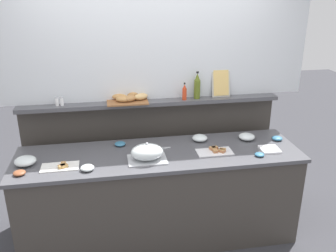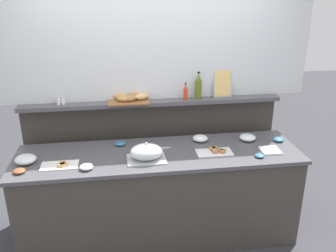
{
  "view_description": "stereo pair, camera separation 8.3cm",
  "coord_description": "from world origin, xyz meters",
  "px_view_note": "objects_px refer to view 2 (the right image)",
  "views": [
    {
      "loc": [
        -0.45,
        -3.01,
        2.37
      ],
      "look_at": [
        0.1,
        0.1,
        1.13
      ],
      "focal_mm": 39.27,
      "sensor_mm": 36.0,
      "label": 1
    },
    {
      "loc": [
        -0.36,
        -3.02,
        2.37
      ],
      "look_at": [
        0.1,
        0.1,
        1.13
      ],
      "focal_mm": 39.27,
      "sensor_mm": 36.0,
      "label": 2
    }
  ],
  "objects_px": {
    "glass_bowl_medium": "(26,160)",
    "serving_tongs": "(161,148)",
    "pepper_shaker": "(63,100)",
    "bread_basket": "(130,98)",
    "glass_bowl_extra": "(200,138)",
    "napkin_stack": "(270,150)",
    "condiment_bowl_cream": "(260,156)",
    "condiment_bowl_red": "(120,143)",
    "glass_bowl_small": "(86,167)",
    "condiment_bowl_dark": "(278,139)",
    "glass_bowl_large": "(248,138)",
    "olive_oil_bottle": "(198,87)",
    "hot_sauce_bottle": "(185,92)",
    "condiment_bowl_teal": "(19,171)",
    "sandwich_platter_side": "(60,165)",
    "framed_picture": "(222,83)",
    "salt_shaker": "(58,101)",
    "serving_cloche": "(146,152)",
    "sandwich_platter_front": "(215,152)"
  },
  "relations": [
    {
      "from": "glass_bowl_large",
      "to": "condiment_bowl_cream",
      "type": "relative_size",
      "value": 1.86
    },
    {
      "from": "glass_bowl_small",
      "to": "condiment_bowl_red",
      "type": "height_order",
      "value": "glass_bowl_small"
    },
    {
      "from": "sandwich_platter_side",
      "to": "napkin_stack",
      "type": "xyz_separation_m",
      "value": [
        1.88,
        0.02,
        -0.0
      ]
    },
    {
      "from": "sandwich_platter_front",
      "to": "framed_picture",
      "type": "bearing_deg",
      "value": 70.13
    },
    {
      "from": "glass_bowl_extra",
      "to": "condiment_bowl_teal",
      "type": "xyz_separation_m",
      "value": [
        -1.62,
        -0.42,
        -0.01
      ]
    },
    {
      "from": "pepper_shaker",
      "to": "framed_picture",
      "type": "xyz_separation_m",
      "value": [
        1.59,
        0.04,
        0.1
      ]
    },
    {
      "from": "serving_cloche",
      "to": "condiment_bowl_dark",
      "type": "bearing_deg",
      "value": 9.4
    },
    {
      "from": "sandwich_platter_side",
      "to": "glass_bowl_extra",
      "type": "relative_size",
      "value": 2.1
    },
    {
      "from": "condiment_bowl_cream",
      "to": "bread_basket",
      "type": "distance_m",
      "value": 1.36
    },
    {
      "from": "sandwich_platter_side",
      "to": "condiment_bowl_cream",
      "type": "distance_m",
      "value": 1.74
    },
    {
      "from": "pepper_shaker",
      "to": "napkin_stack",
      "type": "bearing_deg",
      "value": -17.28
    },
    {
      "from": "serving_cloche",
      "to": "salt_shaker",
      "type": "xyz_separation_m",
      "value": [
        -0.79,
        0.59,
        0.33
      ]
    },
    {
      "from": "glass_bowl_extra",
      "to": "framed_picture",
      "type": "distance_m",
      "value": 0.63
    },
    {
      "from": "sandwich_platter_front",
      "to": "salt_shaker",
      "type": "distance_m",
      "value": 1.57
    },
    {
      "from": "salt_shaker",
      "to": "bread_basket",
      "type": "height_order",
      "value": "salt_shaker"
    },
    {
      "from": "glass_bowl_medium",
      "to": "sandwich_platter_front",
      "type": "bearing_deg",
      "value": -1.42
    },
    {
      "from": "hot_sauce_bottle",
      "to": "glass_bowl_large",
      "type": "bearing_deg",
      "value": -26.83
    },
    {
      "from": "glass_bowl_extra",
      "to": "napkin_stack",
      "type": "bearing_deg",
      "value": -29.31
    },
    {
      "from": "glass_bowl_medium",
      "to": "olive_oil_bottle",
      "type": "xyz_separation_m",
      "value": [
        1.62,
        0.5,
        0.45
      ]
    },
    {
      "from": "condiment_bowl_cream",
      "to": "framed_picture",
      "type": "relative_size",
      "value": 0.3
    },
    {
      "from": "condiment_bowl_dark",
      "to": "condiment_bowl_teal",
      "type": "distance_m",
      "value": 2.39
    },
    {
      "from": "olive_oil_bottle",
      "to": "serving_tongs",
      "type": "bearing_deg",
      "value": -137.76
    },
    {
      "from": "serving_tongs",
      "to": "napkin_stack",
      "type": "bearing_deg",
      "value": -11.64
    },
    {
      "from": "bread_basket",
      "to": "condiment_bowl_dark",
      "type": "bearing_deg",
      "value": -15.29
    },
    {
      "from": "napkin_stack",
      "to": "hot_sauce_bottle",
      "type": "distance_m",
      "value": 0.99
    },
    {
      "from": "glass_bowl_extra",
      "to": "condiment_bowl_teal",
      "type": "distance_m",
      "value": 1.67
    },
    {
      "from": "glass_bowl_large",
      "to": "glass_bowl_extra",
      "type": "distance_m",
      "value": 0.47
    },
    {
      "from": "serving_cloche",
      "to": "salt_shaker",
      "type": "relative_size",
      "value": 3.91
    },
    {
      "from": "glass_bowl_medium",
      "to": "salt_shaker",
      "type": "bearing_deg",
      "value": 63.47
    },
    {
      "from": "sandwich_platter_front",
      "to": "condiment_bowl_cream",
      "type": "relative_size",
      "value": 3.84
    },
    {
      "from": "pepper_shaker",
      "to": "glass_bowl_small",
      "type": "bearing_deg",
      "value": -71.64
    },
    {
      "from": "napkin_stack",
      "to": "condiment_bowl_cream",
      "type": "bearing_deg",
      "value": -145.18
    },
    {
      "from": "glass_bowl_small",
      "to": "olive_oil_bottle",
      "type": "xyz_separation_m",
      "value": [
        1.1,
        0.7,
        0.46
      ]
    },
    {
      "from": "pepper_shaker",
      "to": "bread_basket",
      "type": "bearing_deg",
      "value": 1.2
    },
    {
      "from": "glass_bowl_medium",
      "to": "serving_tongs",
      "type": "height_order",
      "value": "glass_bowl_medium"
    },
    {
      "from": "sandwich_platter_side",
      "to": "bread_basket",
      "type": "height_order",
      "value": "bread_basket"
    },
    {
      "from": "hot_sauce_bottle",
      "to": "condiment_bowl_red",
      "type": "bearing_deg",
      "value": -161.81
    },
    {
      "from": "glass_bowl_small",
      "to": "condiment_bowl_dark",
      "type": "distance_m",
      "value": 1.86
    },
    {
      "from": "condiment_bowl_teal",
      "to": "hot_sauce_bottle",
      "type": "height_order",
      "value": "hot_sauce_bottle"
    },
    {
      "from": "napkin_stack",
      "to": "bread_basket",
      "type": "height_order",
      "value": "bread_basket"
    },
    {
      "from": "serving_cloche",
      "to": "bread_basket",
      "type": "bearing_deg",
      "value": 99.22
    },
    {
      "from": "condiment_bowl_red",
      "to": "olive_oil_bottle",
      "type": "height_order",
      "value": "olive_oil_bottle"
    },
    {
      "from": "glass_bowl_small",
      "to": "condiment_bowl_teal",
      "type": "bearing_deg",
      "value": 178.22
    },
    {
      "from": "glass_bowl_extra",
      "to": "condiment_bowl_cream",
      "type": "height_order",
      "value": "glass_bowl_extra"
    },
    {
      "from": "condiment_bowl_cream",
      "to": "condiment_bowl_red",
      "type": "bearing_deg",
      "value": 160.03
    },
    {
      "from": "olive_oil_bottle",
      "to": "condiment_bowl_teal",
      "type": "bearing_deg",
      "value": -157.52
    },
    {
      "from": "condiment_bowl_red",
      "to": "bread_basket",
      "type": "xyz_separation_m",
      "value": [
        0.12,
        0.26,
        0.37
      ]
    },
    {
      "from": "glass_bowl_medium",
      "to": "napkin_stack",
      "type": "distance_m",
      "value": 2.18
    },
    {
      "from": "sandwich_platter_front",
      "to": "glass_bowl_small",
      "type": "bearing_deg",
      "value": -172.55
    },
    {
      "from": "sandwich_platter_side",
      "to": "condiment_bowl_red",
      "type": "height_order",
      "value": "same"
    }
  ]
}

